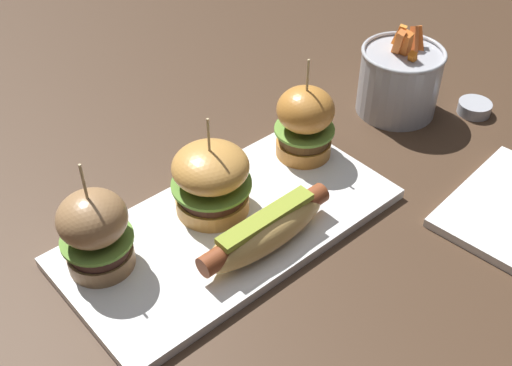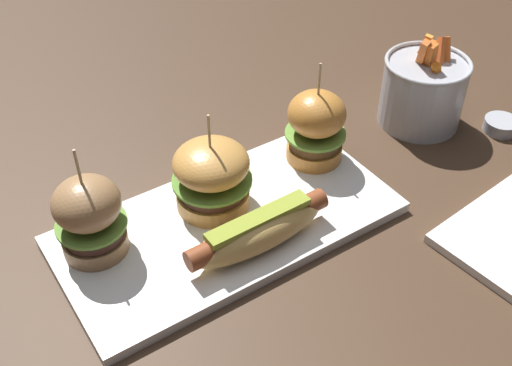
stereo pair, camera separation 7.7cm
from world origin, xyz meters
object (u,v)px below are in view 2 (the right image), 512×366
(platter_main, at_px, (228,224))
(fries_bucket, at_px, (423,90))
(slider_left, at_px, (90,217))
(slider_right, at_px, (316,126))
(hot_dog, at_px, (259,230))
(slider_center, at_px, (215,175))
(sauce_ramekin, at_px, (501,125))

(platter_main, bearing_deg, fries_bucket, 5.99)
(slider_left, xyz_separation_m, slider_right, (0.32, -0.00, 0.00))
(slider_left, height_order, fries_bucket, slider_left)
(hot_dog, bearing_deg, platter_main, 98.00)
(slider_left, bearing_deg, platter_main, -16.01)
(slider_center, bearing_deg, platter_main, -97.32)
(platter_main, relative_size, hot_dog, 2.22)
(slider_left, relative_size, fries_bucket, 1.03)
(sauce_ramekin, bearing_deg, slider_left, 171.23)
(platter_main, xyz_separation_m, sauce_ramekin, (0.45, -0.05, 0.00))
(slider_center, distance_m, fries_bucket, 0.36)
(slider_center, height_order, sauce_ramekin, slider_center)
(hot_dog, distance_m, slider_left, 0.19)
(platter_main, xyz_separation_m, slider_center, (0.00, 0.03, 0.05))
(platter_main, distance_m, hot_dog, 0.07)
(hot_dog, relative_size, slider_center, 1.38)
(fries_bucket, bearing_deg, hot_dog, -165.12)
(fries_bucket, bearing_deg, sauce_ramekin, -45.66)
(slider_center, xyz_separation_m, fries_bucket, (0.36, 0.00, -0.01))
(fries_bucket, bearing_deg, platter_main, -174.01)
(hot_dog, xyz_separation_m, slider_right, (0.16, 0.10, 0.03))
(slider_right, height_order, fries_bucket, slider_right)
(platter_main, xyz_separation_m, slider_left, (-0.15, 0.04, 0.06))
(hot_dog, distance_m, sauce_ramekin, 0.44)
(slider_right, bearing_deg, hot_dog, -148.27)
(slider_left, bearing_deg, sauce_ramekin, -8.77)
(fries_bucket, xyz_separation_m, sauce_ramekin, (0.09, -0.09, -0.04))
(slider_center, height_order, slider_right, slider_right)
(slider_right, relative_size, sauce_ramekin, 2.89)
(slider_right, height_order, sauce_ramekin, slider_right)
(slider_center, bearing_deg, hot_dog, -87.83)
(platter_main, bearing_deg, hot_dog, -82.00)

